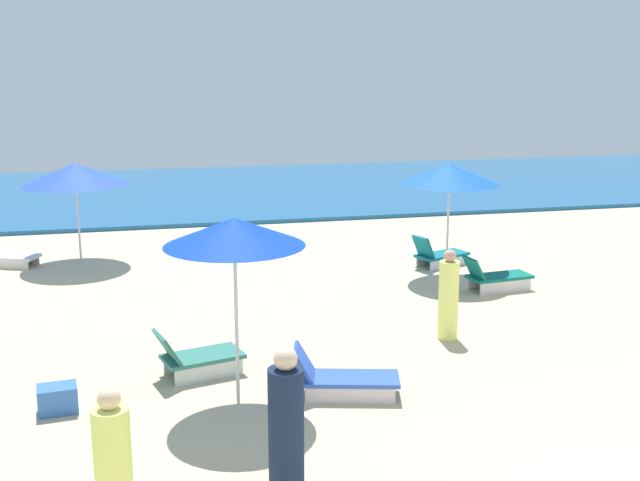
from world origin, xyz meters
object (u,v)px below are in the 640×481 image
object	(u,v)px
lounge_chair_0_0	(495,277)
umbrella_5	(234,232)
lounge_chair_5_1	(196,357)
beachgoer_2	(113,471)
umbrella_3	(75,174)
beachgoer_1	(286,430)
lounge_chair_3_0	(3,256)
beachgoer_0	(448,298)
cooler_box_0	(58,399)
lounge_chair_0_1	(438,255)
umbrella_0	(450,174)
lounge_chair_5_0	(342,378)

from	to	relation	value
lounge_chair_0_0	umbrella_5	size ratio (longest dim) A/B	0.56
lounge_chair_0_0	lounge_chair_5_1	size ratio (longest dim) A/B	1.06
lounge_chair_0_0	beachgoer_2	bearing A→B (deg)	127.46
umbrella_3	beachgoer_1	xyz separation A→B (m)	(2.75, -11.22, -1.28)
lounge_chair_0_0	lounge_chair_5_1	bearing A→B (deg)	109.93
lounge_chair_0_0	beachgoer_1	bearing A→B (deg)	133.79
lounge_chair_3_0	umbrella_5	bearing A→B (deg)	-130.96
beachgoer_0	cooler_box_0	bearing A→B (deg)	30.70
lounge_chair_3_0	beachgoer_1	bearing A→B (deg)	-135.52
lounge_chair_3_0	lounge_chair_0_1	bearing A→B (deg)	-80.31
beachgoer_1	beachgoer_2	size ratio (longest dim) A/B	1.08
umbrella_0	lounge_chair_5_0	world-z (taller)	umbrella_0
umbrella_5	lounge_chair_5_1	size ratio (longest dim) A/B	1.88
lounge_chair_3_0	cooler_box_0	size ratio (longest dim) A/B	3.09
lounge_chair_5_0	beachgoer_1	bearing A→B (deg)	167.32
cooler_box_0	umbrella_5	bearing A→B (deg)	167.13
lounge_chair_0_0	umbrella_3	xyz separation A→B (m)	(-8.40, 4.37, 1.80)
lounge_chair_3_0	lounge_chair_5_1	bearing A→B (deg)	-130.56
beachgoer_1	umbrella_0	bearing A→B (deg)	6.97
umbrella_3	beachgoer_2	bearing A→B (deg)	-85.07
lounge_chair_5_1	beachgoer_2	world-z (taller)	beachgoer_2
lounge_chair_0_0	umbrella_5	xyz separation A→B (m)	(-5.83, -4.27, 2.12)
umbrella_0	beachgoer_2	bearing A→B (deg)	-129.04
umbrella_0	beachgoer_0	world-z (taller)	umbrella_0
umbrella_3	beachgoer_0	xyz separation A→B (m)	(6.35, -6.85, -1.36)
lounge_chair_0_1	lounge_chair_3_0	xyz separation A→B (m)	(-9.72, 2.29, -0.02)
umbrella_0	umbrella_5	xyz separation A→B (m)	(-5.28, -5.53, 0.15)
umbrella_5	beachgoer_0	distance (m)	4.52
lounge_chair_0_1	cooler_box_0	xyz separation A→B (m)	(-7.83, -6.15, -0.08)
beachgoer_2	umbrella_5	bearing A→B (deg)	89.74
beachgoer_2	cooler_box_0	xyz separation A→B (m)	(-0.82, 3.18, -0.56)
lounge_chair_5_0	beachgoer_2	distance (m)	4.16
beachgoer_2	lounge_chair_0_0	bearing A→B (deg)	72.21
lounge_chair_0_0	lounge_chair_5_1	distance (m)	7.06
lounge_chair_0_1	lounge_chair_5_0	size ratio (longest dim) A/B	0.92
umbrella_0	beachgoer_2	xyz separation A→B (m)	(-6.85, -8.44, -1.51)
beachgoer_0	beachgoer_1	world-z (taller)	beachgoer_1
lounge_chair_3_0	beachgoer_1	xyz separation A→B (m)	(4.46, -11.28, 0.56)
lounge_chair_0_0	lounge_chair_3_0	xyz separation A→B (m)	(-10.10, 4.44, -0.04)
lounge_chair_0_0	lounge_chair_3_0	distance (m)	11.03
beachgoer_1	lounge_chair_0_1	bearing A→B (deg)	8.80
umbrella_5	beachgoer_0	xyz separation A→B (m)	(3.79, 1.80, -1.69)
lounge_chair_0_1	lounge_chair_5_0	bearing A→B (deg)	128.06
umbrella_5	beachgoer_1	xyz separation A→B (m)	(0.19, -2.57, -1.60)
umbrella_0	lounge_chair_0_0	size ratio (longest dim) A/B	1.69
umbrella_0	beachgoer_1	xyz separation A→B (m)	(-5.09, -8.10, -1.45)
lounge_chair_5_0	lounge_chair_0_0	bearing A→B (deg)	-30.68
beachgoer_2	cooler_box_0	distance (m)	3.33
umbrella_3	umbrella_5	distance (m)	9.03
lounge_chair_0_0	umbrella_5	distance (m)	7.53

